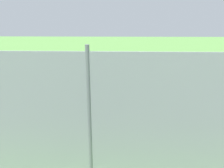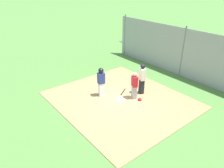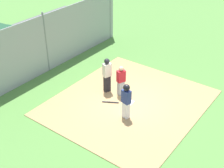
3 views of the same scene
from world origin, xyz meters
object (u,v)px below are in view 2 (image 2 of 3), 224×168
Objects in this scene: catcher at (134,85)px; baseball at (134,102)px; catcher_mask at (140,99)px; parked_car_silver at (158,37)px; umpire at (142,78)px; parked_car_green at (217,52)px; runner at (101,80)px; baseball_bat at (123,92)px; home_plate at (120,99)px.

catcher is 21.01× the size of baseball.
parked_car_silver is at bearing -54.03° from catcher_mask.
catcher is at bearing 31.32° from umpire.
umpire is 8.93m from parked_car_green.
runner is 2.37m from catcher_mask.
catcher is 1.17m from baseball_bat.
home_plate is at bearing 30.47° from baseball.
catcher is 0.89m from baseball.
baseball_bat is 0.18× the size of parked_car_silver.
umpire reaches higher than catcher.
baseball is (0.04, 0.37, -0.02)m from catcher_mask.
umpire is at bearing -44.97° from parked_car_silver.
home_plate is 0.10× the size of parked_car_green.
parked_car_green reaches higher than baseball_bat.
umpire is at bearing -97.68° from home_plate.
catcher is 0.84m from catcher_mask.
parked_car_silver reaches higher than baseball_bat.
home_plate is 1.50m from runner.
home_plate is 1.11m from catcher.
baseball_bat is 1.28m from catcher_mask.
home_plate is 0.24× the size of umpire.
umpire reaches higher than runner.
baseball_bat is at bearing 4.87° from catcher_mask.
runner is 10.92m from parked_car_green.
parked_car_silver is (6.86, -9.45, 0.52)m from catcher_mask.
baseball_bat is at bearing -24.37° from umpire.
runner is 2.15× the size of baseball_bat.
parked_car_green is at bearing -158.79° from umpire.
parked_car_silver is (6.82, -9.82, 0.55)m from baseball.
runner reaches higher than baseball.
parked_car_green is 0.99× the size of parked_car_silver.
umpire is (-0.19, -1.42, 0.94)m from home_plate.
catcher reaches higher than parked_car_silver.
parked_car_silver is at bearing 129.08° from runner.
catcher_mask is at bearing 50.48° from runner.
baseball is at bearing -149.53° from home_plate.
parked_car_silver is (5.59, -9.56, 0.55)m from baseball_bat.
parked_car_green is (-0.49, -9.67, 0.55)m from baseball_bat.
umpire is 24.28× the size of baseball.
catcher_mask is at bearing -44.65° from parked_car_silver.
catcher_mask is at bearing 59.79° from umpire.
runner reaches higher than home_plate.
umpire reaches higher than parked_car_silver.
umpire is 0.41× the size of parked_car_silver.
parked_car_silver reaches higher than home_plate.
baseball is 11.97m from parked_car_silver.
catcher reaches higher than home_plate.
runner reaches higher than catcher_mask.
baseball is 0.02× the size of parked_car_silver.
baseball_bat is 3.26× the size of catcher_mask.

